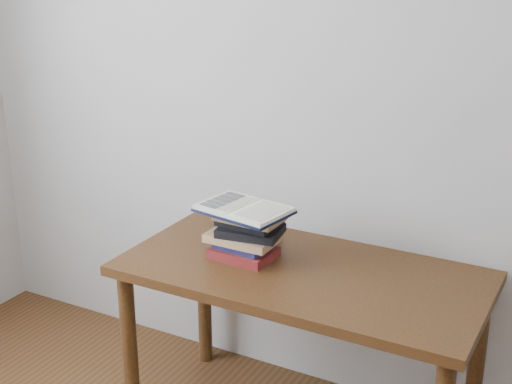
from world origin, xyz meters
The scene contains 3 objects.
desk centered at (0.07, 1.38, 0.60)m, with size 1.30×0.65×0.70m.
book_stack centered at (-0.15, 1.37, 0.79)m, with size 0.28×0.19×0.18m.
open_book centered at (-0.16, 1.36, 0.89)m, with size 0.35×0.27×0.03m.
Camera 1 is at (1.02, -0.73, 1.80)m, focal length 50.00 mm.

